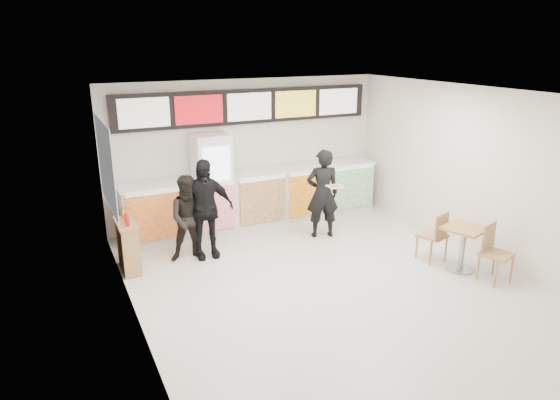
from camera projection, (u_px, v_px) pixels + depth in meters
floor at (332, 284)px, 8.01m from camera, size 7.00×7.00×0.00m
ceiling at (338, 95)px, 7.09m from camera, size 7.00×7.00×0.00m
wall_back at (248, 151)px, 10.56m from camera, size 6.00×0.00×6.00m
wall_left at (132, 225)px, 6.32m from camera, size 0.00×7.00×7.00m
wall_right at (480, 173)px, 8.79m from camera, size 0.00×7.00×7.00m
service_counter at (256, 198)px, 10.49m from camera, size 5.56×0.77×1.14m
menu_board at (248, 106)px, 10.19m from camera, size 5.50×0.14×0.70m
drinks_fridge at (212, 184)px, 9.99m from camera, size 0.70×0.67×2.00m
mirror_panel at (106, 165)px, 8.35m from camera, size 0.01×2.00×1.50m
customer_main at (322, 194)px, 9.73m from camera, size 0.74×0.59×1.77m
customer_left at (190, 218)px, 8.70m from camera, size 0.86×0.73×1.55m
customer_mid at (204, 209)px, 8.78m from camera, size 1.08×0.50×1.81m
pizza_slice at (335, 186)px, 9.26m from camera, size 0.36×0.36×0.02m
cafe_table at (463, 240)px, 8.35m from camera, size 0.91×1.64×0.92m
condiment_ledge at (128, 246)px, 8.39m from camera, size 0.31×0.77×1.03m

